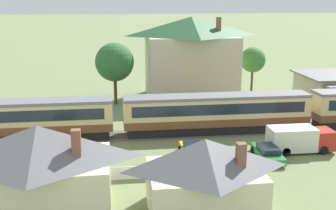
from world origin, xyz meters
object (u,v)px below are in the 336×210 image
at_px(station_house_dark_green_roof, 191,56).
at_px(yard_tree_1, 253,60).
at_px(cottage_grey_roof_3, 205,175).
at_px(parked_car_yellow, 55,157).
at_px(parked_car_yellow_2, 193,151).
at_px(parked_car_green, 268,152).
at_px(passenger_train, 121,115).
at_px(cottage_grey_roof_2, 40,168).
at_px(yard_tree_0, 115,62).
at_px(delivery_truck_red, 300,139).

relative_size(station_house_dark_green_roof, yard_tree_1, 1.93).
relative_size(cottage_grey_roof_3, parked_car_yellow, 1.72).
xyz_separation_m(parked_car_yellow_2, parked_car_green, (6.31, -1.22, -0.01)).
distance_m(passenger_train, yard_tree_1, 26.05).
height_order(parked_car_yellow_2, yard_tree_1, yard_tree_1).
xyz_separation_m(cottage_grey_roof_2, yard_tree_0, (5.07, 27.72, 2.46)).
height_order(parked_car_yellow, parked_car_green, parked_car_yellow).
bearing_deg(passenger_train, cottage_grey_roof_2, -110.32).
bearing_deg(yard_tree_0, station_house_dark_green_roof, 15.02).
relative_size(parked_car_yellow_2, delivery_truck_red, 0.75).
bearing_deg(yard_tree_0, parked_car_yellow_2, -71.73).
height_order(cottage_grey_roof_3, parked_car_yellow, cottage_grey_roof_3).
height_order(parked_car_yellow_2, yard_tree_0, yard_tree_0).
relative_size(parked_car_green, yard_tree_1, 0.69).
distance_m(parked_car_yellow_2, yard_tree_0, 21.23).
bearing_deg(parked_car_yellow, parked_car_green, -5.20).
bearing_deg(parked_car_green, yard_tree_0, 33.50).
relative_size(cottage_grey_roof_2, delivery_truck_red, 1.63).
bearing_deg(parked_car_green, yard_tree_1, -13.38).
distance_m(cottage_grey_roof_3, parked_car_yellow, 14.39).
distance_m(cottage_grey_roof_2, yard_tree_1, 40.49).
height_order(passenger_train, parked_car_yellow, passenger_train).
distance_m(passenger_train, station_house_dark_green_roof, 19.02).
xyz_separation_m(parked_car_green, delivery_truck_red, (3.45, 1.34, 0.63)).
relative_size(cottage_grey_roof_3, delivery_truck_red, 1.32).
bearing_deg(passenger_train, parked_car_yellow_2, -47.22).
height_order(station_house_dark_green_roof, cottage_grey_roof_2, station_house_dark_green_roof).
height_order(cottage_grey_roof_2, parked_car_green, cottage_grey_roof_2).
bearing_deg(yard_tree_1, cottage_grey_roof_2, -127.72).
relative_size(cottage_grey_roof_2, parked_car_green, 2.08).
xyz_separation_m(station_house_dark_green_roof, cottage_grey_roof_2, (-15.44, -30.51, -2.62)).
bearing_deg(cottage_grey_roof_2, yard_tree_1, 52.28).
bearing_deg(parked_car_yellow_2, cottage_grey_roof_3, 172.75).
xyz_separation_m(cottage_grey_roof_2, delivery_truck_red, (21.30, 8.23, -1.85)).
bearing_deg(cottage_grey_roof_3, passenger_train, 107.14).
height_order(cottage_grey_roof_2, parked_car_yellow, cottage_grey_roof_2).
bearing_deg(parked_car_yellow, delivery_truck_red, -1.03).
height_order(delivery_truck_red, yard_tree_1, yard_tree_1).
distance_m(parked_car_yellow_2, yard_tree_1, 27.62).
relative_size(passenger_train, cottage_grey_roof_2, 8.33).
distance_m(passenger_train, delivery_truck_red, 17.15).
height_order(passenger_train, station_house_dark_green_roof, station_house_dark_green_roof).
height_order(passenger_train, delivery_truck_red, passenger_train).
bearing_deg(cottage_grey_roof_3, delivery_truck_red, 41.62).
relative_size(cottage_grey_roof_2, parked_car_yellow, 2.13).
height_order(station_house_dark_green_roof, parked_car_green, station_house_dark_green_roof).
height_order(delivery_truck_red, yard_tree_0, yard_tree_0).
bearing_deg(cottage_grey_roof_2, passenger_train, 69.68).
height_order(parked_car_green, yard_tree_0, yard_tree_0).
height_order(passenger_train, cottage_grey_roof_3, cottage_grey_roof_3).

